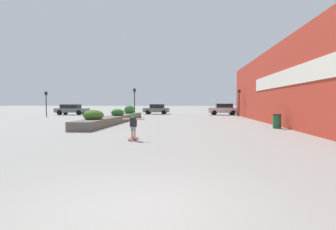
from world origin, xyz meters
name	(u,v)px	position (x,y,z in m)	size (l,w,h in m)	color
ground_plane	(133,210)	(0.00, 0.00, 0.00)	(300.00, 300.00, 0.00)	gray
building_wall_right	(290,83)	(7.51, 14.26, 3.03)	(0.67, 37.58, 6.06)	#B23323
planter_box	(116,118)	(-5.63, 18.38, 0.42)	(1.51, 15.64, 1.42)	#605B54
skateboard	(133,138)	(-1.71, 7.70, 0.07)	(0.37, 0.82, 0.09)	maroon
skateboarder	(133,123)	(-1.71, 7.70, 0.77)	(1.04, 0.27, 1.12)	tan
trash_bin	(277,121)	(6.59, 13.89, 0.47)	(0.55, 0.55, 0.94)	#1E5B33
car_leftmost	(309,109)	(17.18, 33.69, 0.84)	(3.86, 1.88, 1.61)	slate
car_center_left	(157,109)	(-4.25, 35.29, 0.78)	(3.87, 1.89, 1.50)	slate
car_center_right	(72,109)	(-16.02, 31.95, 0.79)	(4.51, 1.96, 1.48)	slate
car_rightmost	(223,109)	(5.47, 33.52, 0.83)	(4.08, 1.96, 1.60)	#BCBCC1
traffic_light_left	(134,97)	(-6.05, 27.98, 2.37)	(0.28, 0.30, 3.47)	black
traffic_light_right	(239,98)	(6.68, 28.11, 2.25)	(0.28, 0.30, 3.28)	black
traffic_light_far_left	(46,99)	(-17.17, 27.38, 2.14)	(0.28, 0.30, 3.10)	black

